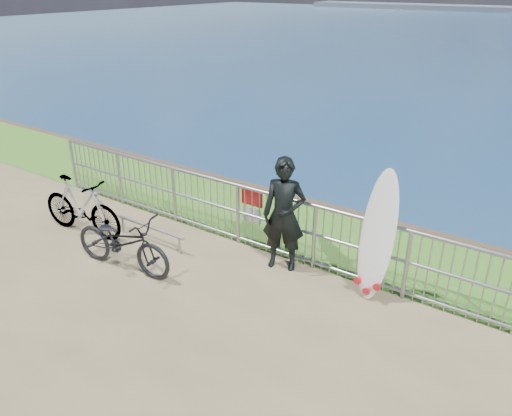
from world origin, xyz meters
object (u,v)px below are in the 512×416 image
Objects in this scene: surfer at (284,215)px; surfboard at (377,241)px; bicycle_near at (122,242)px; bicycle_far at (81,206)px.

surfboard is at bearing -15.48° from surfer.
bicycle_near is 1.02× the size of bicycle_far.
surfer is 2.60m from bicycle_near.
surfboard is 3.94m from bicycle_near.
surfer reaches higher than bicycle_near.
surfer is 1.01× the size of bicycle_near.
surfer is 3.80m from bicycle_far.
bicycle_near is (-2.08, -1.51, -0.45)m from surfer.
surfboard is 5.27m from bicycle_far.
surfboard is (1.50, 0.08, -0.03)m from surfer.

